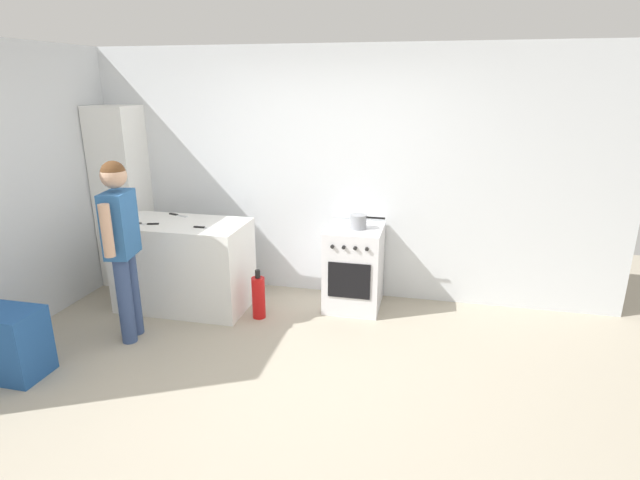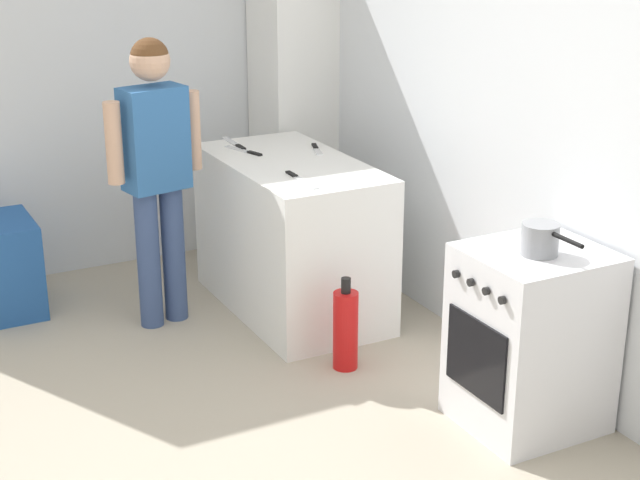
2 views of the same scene
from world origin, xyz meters
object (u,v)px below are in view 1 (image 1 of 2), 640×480
object	(u,v)px
oven_left	(354,267)
knife_utility	(177,215)
knife_bread	(209,228)
knife_chef	(144,224)
person	(121,237)
knife_carving	(128,223)
pot	(359,222)
fire_extinguisher	(259,297)
recycling_crate_upper	(6,327)
larder_cabinet	(123,198)
recycling_crate_lower	(12,359)

from	to	relation	value
oven_left	knife_utility	xyz separation A→B (m)	(-1.87, -0.13, 0.48)
oven_left	knife_bread	size ratio (longest dim) A/B	2.43
knife_chef	person	size ratio (longest dim) A/B	0.19
knife_carving	knife_bread	xyz separation A→B (m)	(0.87, 0.00, -0.00)
pot	knife_chef	bearing A→B (deg)	-166.27
knife_chef	fire_extinguisher	world-z (taller)	knife_chef
oven_left	recycling_crate_upper	bearing A→B (deg)	-142.24
person	fire_extinguisher	distance (m)	1.40
oven_left	recycling_crate_upper	size ratio (longest dim) A/B	1.63
knife_chef	larder_cabinet	size ratio (longest dim) A/B	0.15
oven_left	fire_extinguisher	size ratio (longest dim) A/B	1.70
knife_carving	larder_cabinet	bearing A→B (deg)	126.26
pot	knife_bread	xyz separation A→B (m)	(-1.37, -0.48, -0.02)
recycling_crate_lower	larder_cabinet	world-z (taller)	larder_cabinet
knife_carving	fire_extinguisher	world-z (taller)	knife_carving
person	knife_bread	bearing A→B (deg)	49.12
knife_chef	knife_utility	world-z (taller)	same
oven_left	knife_carving	distance (m)	2.31
pot	knife_bread	world-z (taller)	pot
knife_chef	knife_bread	distance (m)	0.69
oven_left	larder_cabinet	size ratio (longest dim) A/B	0.42
oven_left	knife_bread	world-z (taller)	knife_bread
knife_bread	larder_cabinet	bearing A→B (deg)	155.34
pot	knife_carving	world-z (taller)	pot
oven_left	knife_chef	bearing A→B (deg)	-165.41
person	recycling_crate_lower	xyz separation A→B (m)	(-0.57, -0.77, -0.83)
knife_utility	recycling_crate_lower	size ratio (longest dim) A/B	0.47
knife_chef	recycling_crate_upper	world-z (taller)	knife_chef
recycling_crate_lower	pot	bearing A→B (deg)	36.99
knife_carving	recycling_crate_upper	size ratio (longest dim) A/B	0.64
knife_carving	recycling_crate_upper	bearing A→B (deg)	-99.56
pot	fire_extinguisher	distance (m)	1.24
oven_left	recycling_crate_upper	xyz separation A→B (m)	(-2.43, -1.89, -0.01)
knife_utility	person	bearing A→B (deg)	-89.83
knife_bread	pot	bearing A→B (deg)	19.36
knife_bread	person	world-z (taller)	person
oven_left	larder_cabinet	xyz separation A→B (m)	(-2.65, 0.10, 0.57)
knife_bread	recycling_crate_lower	bearing A→B (deg)	-128.64
person	recycling_crate_upper	distance (m)	1.10
larder_cabinet	knife_utility	bearing A→B (deg)	-16.48
pot	larder_cabinet	distance (m)	2.69
knife_bread	larder_cabinet	distance (m)	1.46
knife_chef	recycling_crate_upper	distance (m)	1.50
knife_carving	recycling_crate_upper	world-z (taller)	knife_carving
fire_extinguisher	knife_chef	bearing A→B (deg)	-177.67
fire_extinguisher	larder_cabinet	bearing A→B (deg)	161.95
knife_chef	recycling_crate_upper	bearing A→B (deg)	-107.13
knife_carving	person	distance (m)	0.70
knife_bread	larder_cabinet	world-z (taller)	larder_cabinet
recycling_crate_upper	knife_carving	bearing A→B (deg)	80.44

